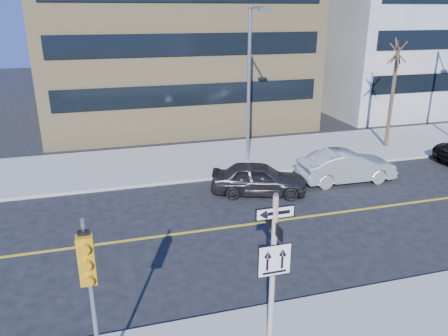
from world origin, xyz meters
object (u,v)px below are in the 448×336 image
object	(u,v)px
parked_car_b	(346,166)
streetlight_a	(250,76)
traffic_signal	(88,273)
street_tree_west	(398,55)
parked_car_a	(259,179)
sign_pole	(273,265)

from	to	relation	value
parked_car_b	streetlight_a	xyz separation A→B (m)	(-3.75, 3.67, 3.98)
traffic_signal	street_tree_west	distance (m)	22.14
traffic_signal	streetlight_a	xyz separation A→B (m)	(8.00, 13.42, 1.73)
parked_car_a	parked_car_b	xyz separation A→B (m)	(4.63, 0.29, 0.04)
sign_pole	parked_car_a	xyz separation A→B (m)	(3.12, 9.31, -1.70)
traffic_signal	parked_car_b	distance (m)	15.43
sign_pole	traffic_signal	xyz separation A→B (m)	(-4.00, -0.15, 0.59)
traffic_signal	parked_car_b	bearing A→B (deg)	39.67
streetlight_a	street_tree_west	bearing A→B (deg)	3.45
sign_pole	street_tree_west	world-z (taller)	street_tree_west
parked_car_b	sign_pole	bearing A→B (deg)	142.84
street_tree_west	traffic_signal	bearing A→B (deg)	-140.61
parked_car_a	streetlight_a	distance (m)	5.71
sign_pole	street_tree_west	distance (m)	19.22
parked_car_a	sign_pole	bearing A→B (deg)	-179.71
parked_car_a	street_tree_west	size ratio (longest dim) A/B	0.68
parked_car_b	street_tree_west	xyz separation A→B (m)	(5.25, 4.22, 4.75)
sign_pole	traffic_signal	world-z (taller)	sign_pole
sign_pole	streetlight_a	world-z (taller)	streetlight_a
parked_car_b	streetlight_a	world-z (taller)	streetlight_a
parked_car_b	street_tree_west	bearing A→B (deg)	-49.46
traffic_signal	parked_car_a	xyz separation A→B (m)	(7.12, 9.46, -2.29)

